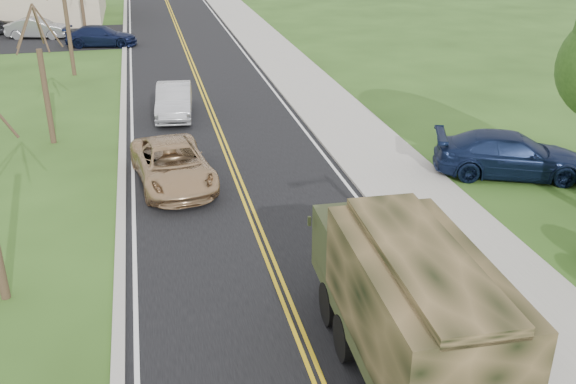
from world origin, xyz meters
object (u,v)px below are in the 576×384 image
object	(u,v)px
suv_champagne	(173,165)
sedan_silver	(174,101)
pickup_navy	(511,155)
military_truck	(407,299)

from	to	relation	value
suv_champagne	sedan_silver	bearing A→B (deg)	78.97
sedan_silver	pickup_navy	xyz separation A→B (m)	(11.64, -10.10, 0.05)
sedan_silver	pickup_navy	size ratio (longest dim) A/B	0.82
military_truck	suv_champagne	distance (m)	12.23
military_truck	pickup_navy	xyz separation A→B (m)	(8.13, 9.55, -1.13)
pickup_navy	military_truck	bearing A→B (deg)	159.94
military_truck	sedan_silver	world-z (taller)	military_truck
military_truck	suv_champagne	size ratio (longest dim) A/B	1.28
suv_champagne	pickup_navy	distance (m)	12.36
military_truck	sedan_silver	size ratio (longest dim) A/B	1.50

